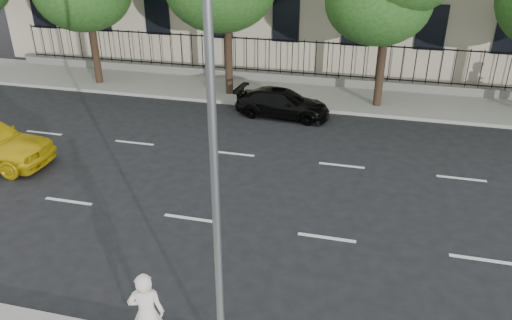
# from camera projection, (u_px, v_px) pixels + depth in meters

# --- Properties ---
(ground) EXTENTS (120.00, 120.00, 0.00)m
(ground) POSITION_uv_depth(u_px,v_px,m) (154.00, 272.00, 12.42)
(ground) COLOR black
(ground) RESTS_ON ground
(far_sidewalk) EXTENTS (60.00, 4.00, 0.15)m
(far_sidewalk) POSITION_uv_depth(u_px,v_px,m) (273.00, 92.00, 24.54)
(far_sidewalk) COLOR gray
(far_sidewalk) RESTS_ON ground
(lane_markings) EXTENTS (49.60, 4.62, 0.01)m
(lane_markings) POSITION_uv_depth(u_px,v_px,m) (214.00, 182.00, 16.54)
(lane_markings) COLOR silver
(lane_markings) RESTS_ON ground
(iron_fence) EXTENTS (30.00, 0.50, 2.20)m
(iron_fence) POSITION_uv_depth(u_px,v_px,m) (280.00, 71.00, 25.76)
(iron_fence) COLOR slate
(iron_fence) RESTS_ON far_sidewalk
(street_light) EXTENTS (0.25, 3.32, 8.05)m
(street_light) POSITION_uv_depth(u_px,v_px,m) (223.00, 112.00, 8.05)
(street_light) COLOR slate
(street_light) RESTS_ON near_sidewalk
(black_sedan) EXTENTS (4.23, 2.00, 1.19)m
(black_sedan) POSITION_uv_depth(u_px,v_px,m) (282.00, 103.00, 21.64)
(black_sedan) COLOR black
(black_sedan) RESTS_ON ground
(woman_near) EXTENTS (0.80, 0.64, 1.90)m
(woman_near) POSITION_uv_depth(u_px,v_px,m) (147.00, 313.00, 9.62)
(woman_near) COLOR silver
(woman_near) RESTS_ON near_sidewalk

